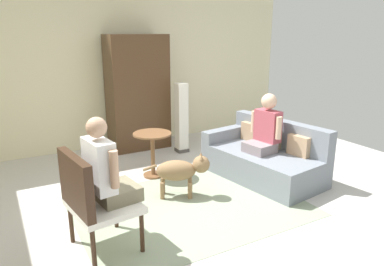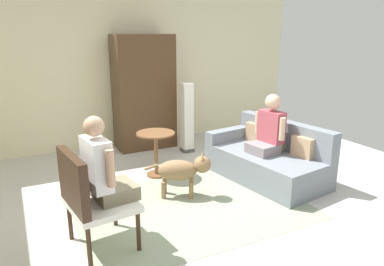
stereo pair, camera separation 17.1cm
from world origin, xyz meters
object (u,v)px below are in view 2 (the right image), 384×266
(person_on_couch, at_px, (269,129))
(round_end_table, at_px, (156,146))
(couch, at_px, (268,159))
(column_lamp, at_px, (187,118))
(armchair, at_px, (87,194))
(dog, at_px, (183,170))
(armoire_cabinet, at_px, (144,92))
(person_on_armchair, at_px, (102,169))

(person_on_couch, distance_m, round_end_table, 1.63)
(couch, distance_m, column_lamp, 1.70)
(armchair, height_order, dog, armchair)
(dog, bearing_deg, armoire_cabinet, 82.73)
(person_on_couch, height_order, dog, person_on_couch)
(person_on_armchair, bearing_deg, dog, 29.66)
(person_on_armchair, height_order, round_end_table, person_on_armchair)
(person_on_couch, relative_size, round_end_table, 1.25)
(person_on_armchair, bearing_deg, couch, 15.04)
(person_on_couch, distance_m, column_lamp, 1.70)
(person_on_couch, distance_m, armoire_cabinet, 2.48)
(armchair, height_order, round_end_table, armchair)
(armchair, distance_m, armoire_cabinet, 3.33)
(round_end_table, bearing_deg, person_on_armchair, -126.90)
(round_end_table, distance_m, dog, 0.81)
(column_lamp, bearing_deg, person_on_armchair, -131.24)
(couch, xyz_separation_m, armoire_cabinet, (-1.08, 2.20, 0.72))
(round_end_table, bearing_deg, dog, -86.37)
(armoire_cabinet, bearing_deg, person_on_armchair, -116.43)
(person_on_armchair, distance_m, column_lamp, 3.01)
(person_on_couch, relative_size, armoire_cabinet, 0.41)
(dog, bearing_deg, column_lamp, 62.49)
(couch, xyz_separation_m, armchair, (-2.66, -0.69, 0.30))
(column_lamp, xyz_separation_m, armoire_cabinet, (-0.56, 0.61, 0.40))
(armchair, xyz_separation_m, armoire_cabinet, (1.59, 2.89, 0.42))
(round_end_table, relative_size, dog, 0.85)
(dog, relative_size, armoire_cabinet, 0.39)
(couch, height_order, armoire_cabinet, armoire_cabinet)
(couch, xyz_separation_m, person_on_armchair, (-2.50, -0.67, 0.52))
(armchair, distance_m, person_on_couch, 2.72)
(column_lamp, bearing_deg, armchair, -133.18)
(dog, bearing_deg, round_end_table, 93.63)
(dog, relative_size, column_lamp, 0.64)
(person_on_armchair, height_order, dog, person_on_armchair)
(column_lamp, relative_size, armoire_cabinet, 0.60)
(person_on_armchair, xyz_separation_m, dog, (1.14, 0.65, -0.44))
(armchair, relative_size, dog, 1.29)
(couch, height_order, dog, couch)
(armchair, xyz_separation_m, person_on_armchair, (0.16, 0.02, 0.22))
(person_on_armchair, height_order, armoire_cabinet, armoire_cabinet)
(column_lamp, bearing_deg, dog, -117.51)
(person_on_couch, xyz_separation_m, dog, (-1.32, 0.01, -0.38))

